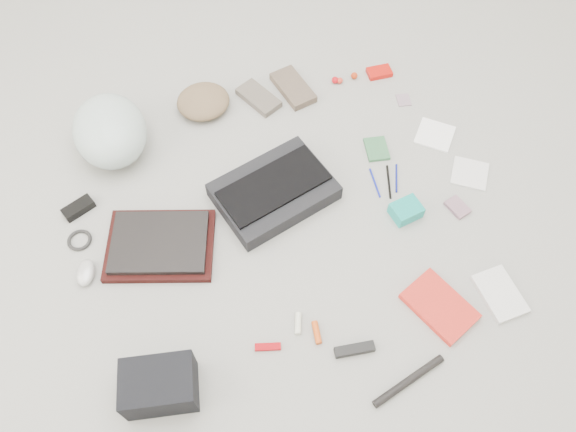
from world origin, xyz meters
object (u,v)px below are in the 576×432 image
object	(u,v)px
laptop	(159,242)
bike_helmet	(110,131)
messenger_bag	(274,191)
book_red	(440,306)
camera_bag	(159,386)
accordion_wallet	(406,211)

from	to	relation	value
laptop	bike_helmet	xyz separation A→B (m)	(-0.07, 0.49, 0.07)
laptop	bike_helmet	distance (m)	0.50
messenger_bag	book_red	size ratio (longest dim) A/B	1.80
bike_helmet	camera_bag	distance (m)	0.98
messenger_bag	accordion_wallet	distance (m)	0.48
messenger_bag	camera_bag	world-z (taller)	camera_bag
laptop	accordion_wallet	bearing A→B (deg)	8.27
camera_bag	messenger_bag	bearing A→B (deg)	57.93
messenger_bag	camera_bag	bearing A→B (deg)	-148.47
messenger_bag	accordion_wallet	xyz separation A→B (m)	(0.42, -0.22, -0.01)
camera_bag	accordion_wallet	bearing A→B (deg)	30.94
messenger_bag	accordion_wallet	bearing A→B (deg)	-42.86
book_red	accordion_wallet	bearing A→B (deg)	61.04
laptop	camera_bag	bearing A→B (deg)	-82.95
accordion_wallet	messenger_bag	bearing A→B (deg)	143.53
messenger_bag	laptop	size ratio (longest dim) A/B	1.24
book_red	camera_bag	bearing A→B (deg)	156.73
messenger_bag	book_red	distance (m)	0.70
messenger_bag	laptop	bearing A→B (deg)	174.58
laptop	camera_bag	xyz separation A→B (m)	(-0.10, -0.49, 0.03)
camera_bag	book_red	bearing A→B (deg)	9.95
messenger_bag	bike_helmet	world-z (taller)	bike_helmet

